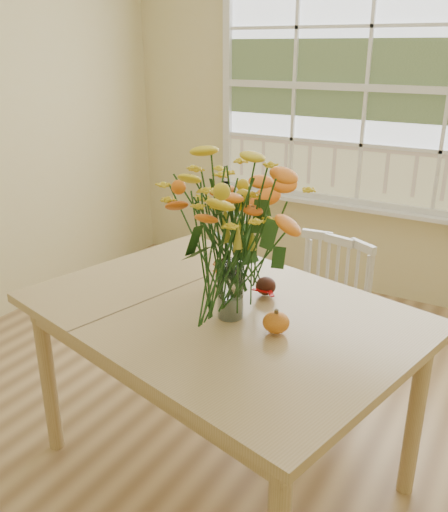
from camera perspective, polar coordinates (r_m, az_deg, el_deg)
The scene contains 9 objects.
floor at distance 2.76m, azimuth -2.78°, elevation -20.26°, with size 4.00×4.50×0.01m, color olive.
wall_back at distance 4.16m, azimuth 14.67°, elevation 14.04°, with size 4.00×0.02×2.70m, color beige.
window at distance 4.10m, azimuth 14.75°, elevation 16.50°, with size 2.42×0.12×1.74m.
dining_table at distance 2.27m, azimuth -0.26°, elevation -7.52°, with size 1.74×1.42×0.82m.
windsor_chair at distance 2.90m, azimuth 10.53°, elevation -6.18°, with size 0.49×0.47×0.90m.
flower_vase at distance 2.02m, azimuth 0.71°, elevation 2.31°, with size 0.48×0.48×0.57m.
pumpkin at distance 2.03m, azimuth 5.50°, elevation -7.08°, with size 0.10×0.10×0.08m, color orange.
turkey_figurine at distance 2.40m, azimuth -0.00°, elevation -2.29°, with size 0.08×0.07×0.11m.
dark_gourd at distance 2.33m, azimuth 4.42°, elevation -3.25°, with size 0.13×0.11×0.08m.
Camera 1 is at (1.16, -1.71, 1.82)m, focal length 38.00 mm.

